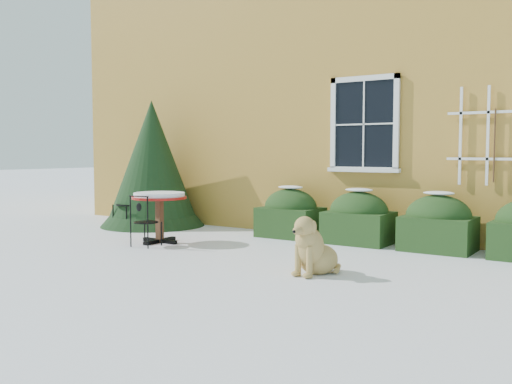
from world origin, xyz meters
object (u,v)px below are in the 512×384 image
Objects in this scene: patio_chair_near at (145,221)px; dog at (313,250)px; bistro_table at (159,201)px; patio_chair_far at (130,203)px; evergreen_shrub at (152,176)px.

patio_chair_near reaches higher than dog.
patio_chair_near is at bearing -79.65° from bistro_table.
patio_chair_far reaches higher than bistro_table.
bistro_table is 1.97m from patio_chair_far.
patio_chair_far is (-0.06, -0.56, -0.52)m from evergreen_shrub.
evergreen_shrub reaches higher than patio_chair_far.
dog is (3.21, -0.36, -0.11)m from patio_chair_near.
evergreen_shrub reaches higher than bistro_table.
evergreen_shrub is at bearing 90.03° from patio_chair_far.
evergreen_shrub is at bearing -54.47° from patio_chair_near.
evergreen_shrub is 2.27m from bistro_table.
patio_chair_near is at bearing -31.92° from patio_chair_far.
evergreen_shrub is 2.68m from patio_chair_near.
dog is at bearing 167.88° from patio_chair_near.
evergreen_shrub is at bearing 163.58° from dog.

